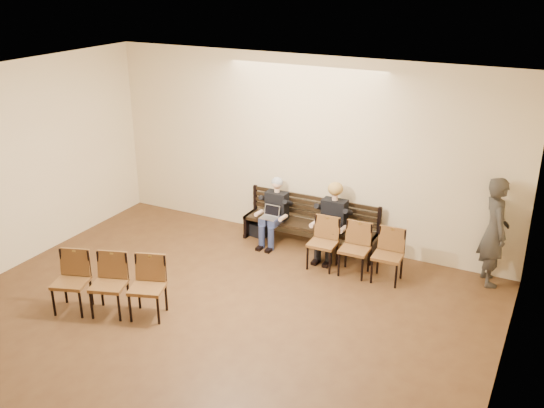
% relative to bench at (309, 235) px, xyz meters
% --- Properties ---
extents(ground, '(10.00, 10.00, 0.00)m').
position_rel_bench_xyz_m(ground, '(-0.28, -4.65, -0.23)').
color(ground, brown).
rests_on(ground, ground).
extents(room_walls, '(8.02, 10.01, 3.51)m').
position_rel_bench_xyz_m(room_walls, '(-0.28, -3.86, 2.31)').
color(room_walls, beige).
rests_on(room_walls, ground).
extents(bench, '(2.60, 0.90, 0.45)m').
position_rel_bench_xyz_m(bench, '(0.00, 0.00, 0.00)').
color(bench, black).
rests_on(bench, ground).
extents(seated_man, '(0.51, 0.70, 1.22)m').
position_rel_bench_xyz_m(seated_man, '(-0.67, -0.12, 0.38)').
color(seated_man, black).
rests_on(seated_man, ground).
extents(seated_woman, '(0.55, 0.76, 1.28)m').
position_rel_bench_xyz_m(seated_woman, '(0.49, -0.12, 0.42)').
color(seated_woman, black).
rests_on(seated_woman, ground).
extents(laptop, '(0.36, 0.31, 0.23)m').
position_rel_bench_xyz_m(laptop, '(-0.67, -0.35, 0.34)').
color(laptop, silver).
rests_on(laptop, bench).
extents(water_bottle, '(0.08, 0.08, 0.23)m').
position_rel_bench_xyz_m(water_bottle, '(0.59, -0.41, 0.34)').
color(water_bottle, silver).
rests_on(water_bottle, bench).
extents(bag, '(0.37, 0.28, 0.25)m').
position_rel_bench_xyz_m(bag, '(-1.07, -0.01, -0.10)').
color(bag, black).
rests_on(bag, ground).
extents(passerby, '(0.78, 0.92, 2.12)m').
position_rel_bench_xyz_m(passerby, '(3.22, 0.10, 0.84)').
color(passerby, '#332F2A').
rests_on(passerby, ground).
extents(chair_row_front, '(1.63, 0.55, 0.90)m').
position_rel_bench_xyz_m(chair_row_front, '(1.12, -0.65, 0.23)').
color(chair_row_front, brown).
rests_on(chair_row_front, ground).
extents(chair_row_back, '(1.77, 1.04, 0.94)m').
position_rel_bench_xyz_m(chair_row_back, '(-1.74, -3.52, 0.25)').
color(chair_row_back, brown).
rests_on(chair_row_back, ground).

